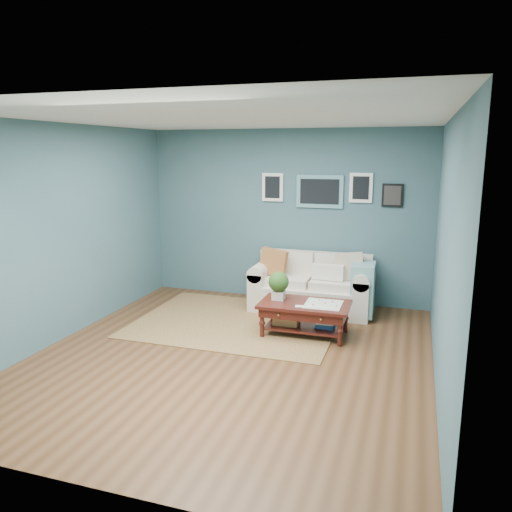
% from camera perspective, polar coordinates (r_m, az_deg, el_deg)
% --- Properties ---
extents(room_shell, '(5.00, 5.02, 2.70)m').
position_cam_1_polar(room_shell, '(5.62, -2.60, 1.70)').
color(room_shell, brown).
rests_on(room_shell, ground).
extents(area_rug, '(2.76, 2.21, 0.01)m').
position_cam_1_polar(area_rug, '(7.08, -2.12, -7.50)').
color(area_rug, brown).
rests_on(area_rug, ground).
extents(loveseat, '(1.82, 0.83, 0.93)m').
position_cam_1_polar(loveseat, '(7.54, 6.97, -3.38)').
color(loveseat, '#EDE6CB').
rests_on(loveseat, ground).
extents(coffee_table, '(1.16, 0.68, 0.81)m').
position_cam_1_polar(coffee_table, '(6.54, 5.07, -5.92)').
color(coffee_table, black).
rests_on(coffee_table, ground).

